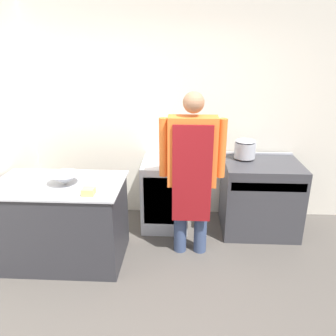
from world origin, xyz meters
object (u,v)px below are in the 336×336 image
object	(u,v)px
person_cook	(192,166)
plastic_tub	(88,191)
stove	(260,197)
mixing_bowl	(65,179)
stock_pot	(245,148)
fridge_unit	(166,193)

from	to	relation	value
person_cook	plastic_tub	size ratio (longest dim) A/B	15.74
stove	person_cook	size ratio (longest dim) A/B	0.51
stove	plastic_tub	distance (m)	2.10
mixing_bowl	stock_pot	size ratio (longest dim) A/B	1.24
mixing_bowl	stock_pot	bearing A→B (deg)	24.49
stove	fridge_unit	world-z (taller)	stove
fridge_unit	mixing_bowl	distance (m)	1.34
stove	mixing_bowl	size ratio (longest dim) A/B	2.89
fridge_unit	plastic_tub	distance (m)	1.32
stove	stock_pot	distance (m)	0.62
fridge_unit	person_cook	distance (m)	0.89
stove	fridge_unit	size ratio (longest dim) A/B	1.06
person_cook	mixing_bowl	world-z (taller)	person_cook
stove	fridge_unit	distance (m)	1.16
fridge_unit	mixing_bowl	bearing A→B (deg)	-139.78
fridge_unit	mixing_bowl	size ratio (longest dim) A/B	2.74
stock_pot	plastic_tub	bearing A→B (deg)	-145.33
fridge_unit	mixing_bowl	world-z (taller)	mixing_bowl
stove	mixing_bowl	distance (m)	2.29
fridge_unit	plastic_tub	xyz separation A→B (m)	(-0.65, -1.04, 0.48)
fridge_unit	plastic_tub	size ratio (longest dim) A/B	7.60
mixing_bowl	plastic_tub	distance (m)	0.39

